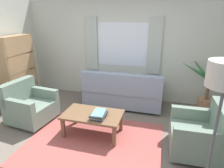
# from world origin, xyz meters

# --- Properties ---
(ground_plane) EXTENTS (6.24, 6.24, 0.00)m
(ground_plane) POSITION_xyz_m (0.00, 0.00, 0.00)
(ground_plane) COLOR #6B6056
(wall_back) EXTENTS (5.32, 0.12, 2.60)m
(wall_back) POSITION_xyz_m (0.00, 2.26, 1.30)
(wall_back) COLOR beige
(wall_back) RESTS_ON ground_plane
(window_with_curtains) EXTENTS (1.98, 0.07, 1.40)m
(window_with_curtains) POSITION_xyz_m (0.00, 2.18, 1.45)
(window_with_curtains) COLOR white
(area_rug) EXTENTS (2.37, 1.89, 0.01)m
(area_rug) POSITION_xyz_m (0.00, 0.00, 0.01)
(area_rug) COLOR #9E4C47
(area_rug) RESTS_ON ground_plane
(couch) EXTENTS (1.90, 0.82, 0.92)m
(couch) POSITION_xyz_m (0.17, 1.61, 0.37)
(couch) COLOR gray
(couch) RESTS_ON ground_plane
(armchair_left) EXTENTS (0.91, 0.93, 0.88)m
(armchair_left) POSITION_xyz_m (-1.59, 0.38, 0.35)
(armchair_left) COLOR slate
(armchair_left) RESTS_ON ground_plane
(armchair_right) EXTENTS (0.84, 0.86, 0.88)m
(armchair_right) POSITION_xyz_m (1.77, 0.24, 0.35)
(armchair_right) COLOR slate
(armchair_right) RESTS_ON ground_plane
(coffee_table) EXTENTS (1.10, 0.64, 0.44)m
(coffee_table) POSITION_xyz_m (-0.11, 0.27, 0.38)
(coffee_table) COLOR brown
(coffee_table) RESTS_ON ground_plane
(book_stack_on_table) EXTENTS (0.28, 0.34, 0.10)m
(book_stack_on_table) POSITION_xyz_m (0.05, 0.17, 0.49)
(book_stack_on_table) COLOR #335199
(book_stack_on_table) RESTS_ON coffee_table
(potted_plant) EXTENTS (1.25, 1.20, 1.26)m
(potted_plant) POSITION_xyz_m (2.08, 1.73, 0.57)
(potted_plant) COLOR #9E6B4C
(potted_plant) RESTS_ON ground_plane
(bookshelf) EXTENTS (0.30, 0.94, 1.72)m
(bookshelf) POSITION_xyz_m (-2.35, 1.10, 0.90)
(bookshelf) COLOR #A87F56
(bookshelf) RESTS_ON ground_plane
(standing_lamp) EXTENTS (0.34, 0.34, 1.81)m
(standing_lamp) POSITION_xyz_m (1.64, -0.88, 1.53)
(standing_lamp) COLOR #4C4C51
(standing_lamp) RESTS_ON ground_plane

